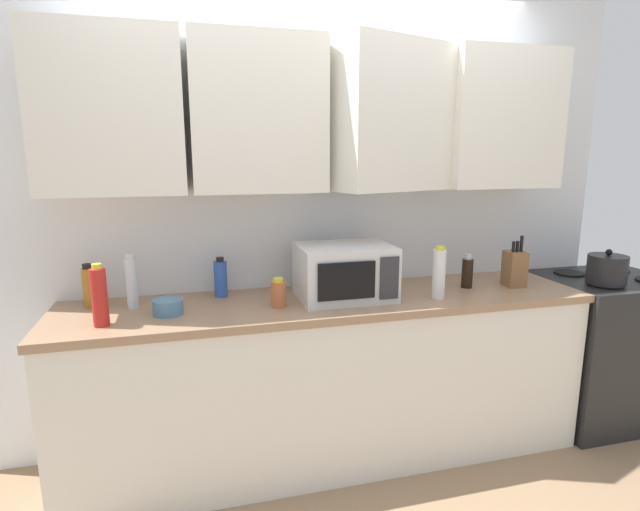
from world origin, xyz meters
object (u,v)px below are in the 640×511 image
at_px(bottle_white_jar, 439,273).
at_px(kettle, 607,269).
at_px(bowl_ceramic_small, 168,307).
at_px(stove_range, 601,347).
at_px(bottle_spice_jar, 278,293).
at_px(bottle_clear_tall, 132,282).
at_px(bottle_amber_vinegar, 88,286).
at_px(knife_block, 515,268).
at_px(bottle_soy_dark, 467,273).
at_px(bottle_red_sauce, 99,297).
at_px(microwave, 345,272).
at_px(bottle_blue_cleaner, 221,278).

bearing_deg(bottle_white_jar, kettle, -0.94).
bearing_deg(bowl_ceramic_small, stove_range, 0.83).
relative_size(stove_range, bottle_spice_jar, 6.28).
height_order(bottle_clear_tall, bottle_amber_vinegar, bottle_clear_tall).
height_order(knife_block, bottle_soy_dark, knife_block).
bearing_deg(bottle_clear_tall, bottle_soy_dark, -2.50).
xyz_separation_m(stove_range, bottle_red_sauce, (-2.85, -0.13, 0.58)).
distance_m(knife_block, bottle_clear_tall, 2.06).
bearing_deg(bottle_clear_tall, bottle_red_sauce, -115.17).
bearing_deg(bottle_white_jar, stove_range, 5.75).
distance_m(bottle_amber_vinegar, bottle_spice_jar, 0.93).
height_order(microwave, bottle_red_sauce, microwave).
distance_m(microwave, bottle_red_sauce, 1.17).
bearing_deg(bottle_soy_dark, knife_block, -7.34).
relative_size(bottle_blue_cleaner, bottle_amber_vinegar, 0.98).
xyz_separation_m(kettle, bottle_clear_tall, (-2.57, 0.24, 0.04)).
relative_size(kettle, bottle_white_jar, 0.77).
bearing_deg(kettle, bottle_soy_dark, 168.14).
height_order(bottle_red_sauce, bottle_soy_dark, bottle_red_sauce).
bearing_deg(bottle_amber_vinegar, bottle_red_sauce, -72.44).
distance_m(bottle_blue_cleaner, bottle_white_jar, 1.14).
bearing_deg(bottle_white_jar, microwave, 164.46).
xyz_separation_m(bottle_soy_dark, bottle_amber_vinegar, (-1.99, 0.16, 0.02)).
xyz_separation_m(knife_block, bottle_white_jar, (-0.54, -0.11, 0.03)).
bearing_deg(bottle_blue_cleaner, bottle_clear_tall, -167.30).
height_order(knife_block, bowl_ceramic_small, knife_block).
xyz_separation_m(bottle_blue_cleaner, bottle_amber_vinegar, (-0.64, -0.01, 0.00)).
distance_m(kettle, bottle_spice_jar, 1.88).
bearing_deg(bottle_red_sauce, bottle_white_jar, 0.18).
bearing_deg(bottle_white_jar, knife_block, 11.91).
distance_m(kettle, microwave, 1.53).
bearing_deg(bottle_red_sauce, kettle, -0.26).
xyz_separation_m(kettle, microwave, (-1.52, 0.15, 0.05)).
height_order(bottle_blue_cleaner, bottle_white_jar, bottle_white_jar).
distance_m(kettle, bottle_white_jar, 1.05).
relative_size(microwave, knife_block, 1.66).
bearing_deg(bottle_soy_dark, bottle_red_sauce, -175.34).
height_order(bottle_red_sauce, bottle_white_jar, bottle_red_sauce).
bearing_deg(bottle_spice_jar, bowl_ceramic_small, 178.44).
relative_size(bottle_soy_dark, bowl_ceramic_small, 1.36).
relative_size(stove_range, bottle_soy_dark, 4.78).
xyz_separation_m(microwave, bottle_white_jar, (0.47, -0.13, -0.01)).
bearing_deg(bowl_ceramic_small, bottle_red_sauce, -161.87).
bearing_deg(knife_block, bottle_spice_jar, -178.25).
bearing_deg(bowl_ceramic_small, bottle_blue_cleaner, 42.33).
distance_m(microwave, bottle_amber_vinegar, 1.27).
xyz_separation_m(bottle_blue_cleaner, bottle_spice_jar, (0.26, -0.25, -0.03)).
height_order(bottle_white_jar, bottle_spice_jar, bottle_white_jar).
bearing_deg(bottle_soy_dark, bottle_blue_cleaner, 172.63).
bearing_deg(bottle_blue_cleaner, stove_range, -4.96).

